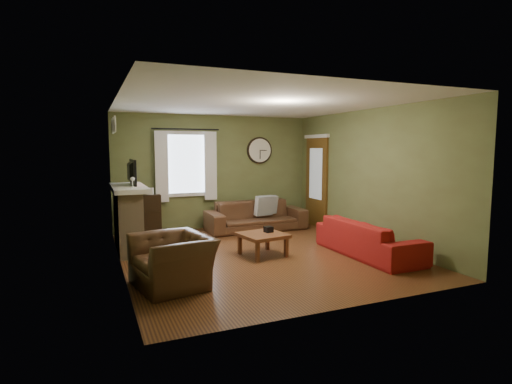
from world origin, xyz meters
name	(u,v)px	position (x,y,z in m)	size (l,w,h in m)	color
floor	(260,254)	(0.00, 0.00, 0.00)	(4.60, 5.20, 0.00)	#59321A
ceiling	(260,104)	(0.00, 0.00, 2.60)	(4.60, 5.20, 0.00)	white
wall_left	(119,185)	(-2.30, 0.00, 1.30)	(0.00, 5.20, 2.60)	#60693B
wall_right	(368,177)	(2.30, 0.00, 1.30)	(0.00, 5.20, 2.60)	#60693B
wall_back	(215,172)	(0.00, 2.60, 1.30)	(4.60, 0.00, 2.60)	#60693B
wall_front	(351,197)	(0.00, -2.60, 1.30)	(4.60, 0.00, 2.60)	#60693B
fireplace	(128,220)	(-2.10, 1.15, 0.55)	(0.40, 1.40, 1.10)	tan
firebox	(139,233)	(-1.91, 1.15, 0.30)	(0.04, 0.60, 0.55)	black
mantel	(128,188)	(-2.07, 1.15, 1.14)	(0.58, 1.60, 0.08)	white
tv	(128,175)	(-2.05, 1.30, 1.35)	(0.60, 0.08, 0.35)	black
tv_screen	(133,172)	(-1.97, 1.30, 1.41)	(0.02, 0.62, 0.36)	#994C3F
medallion_left	(115,124)	(-2.28, 0.80, 2.25)	(0.28, 0.28, 0.03)	white
medallion_mid	(114,125)	(-2.28, 1.15, 2.25)	(0.28, 0.28, 0.03)	white
medallion_right	(113,126)	(-2.28, 1.50, 2.25)	(0.28, 0.28, 0.03)	white
window_pane	(186,164)	(-0.70, 2.58, 1.50)	(1.00, 0.02, 1.30)	silver
curtain_rod	(186,129)	(-0.70, 2.48, 2.27)	(0.03, 0.03, 1.50)	black
curtain_left	(162,167)	(-1.25, 2.48, 1.45)	(0.28, 0.04, 1.55)	white
curtain_right	(211,166)	(-0.15, 2.48, 1.45)	(0.28, 0.04, 1.55)	white
wall_clock	(260,150)	(1.10, 2.55, 1.80)	(0.64, 0.06, 0.64)	white
door	(317,182)	(2.27, 1.85, 1.05)	(0.05, 0.90, 2.10)	brown
bookshelf	(143,215)	(-1.67, 2.43, 0.43)	(0.72, 0.31, 0.86)	black
book	(145,190)	(-1.63, 2.47, 0.96)	(0.16, 0.21, 0.02)	brown
sofa_brown	(256,216)	(0.74, 1.93, 0.33)	(2.24, 0.87, 0.65)	#472C1C
pillow_left	(264,206)	(0.95, 1.93, 0.55)	(0.44, 0.13, 0.44)	gray
pillow_right	(269,205)	(1.09, 1.98, 0.55)	(0.42, 0.12, 0.42)	gray
sofa_red	(368,238)	(1.70, -0.81, 0.30)	(2.09, 0.82, 0.61)	maroon
armchair	(173,261)	(-1.72, -1.05, 0.34)	(1.05, 0.92, 0.68)	#472C1C
coffee_table	(263,244)	(0.01, -0.12, 0.19)	(0.73, 0.73, 0.39)	brown
tissue_box	(268,231)	(0.14, -0.06, 0.40)	(0.13, 0.13, 0.10)	black
wine_glass_a	(133,183)	(-2.05, 0.54, 1.28)	(0.07, 0.07, 0.19)	white
wine_glass_b	(132,183)	(-2.05, 0.64, 1.27)	(0.06, 0.06, 0.18)	white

